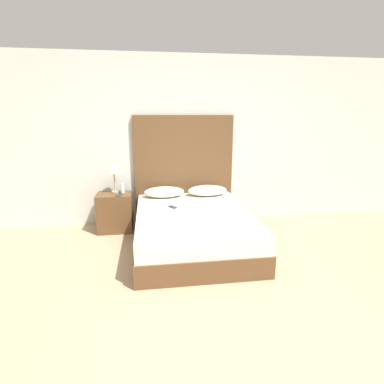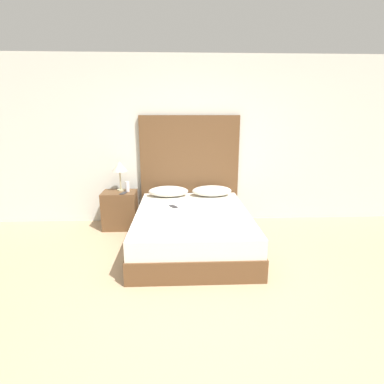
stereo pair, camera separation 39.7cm
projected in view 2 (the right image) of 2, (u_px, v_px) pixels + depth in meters
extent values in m
plane|color=tan|center=(210.00, 321.00, 2.67)|extent=(16.00, 16.00, 0.00)
cube|color=silver|center=(195.00, 141.00, 4.94)|extent=(10.00, 0.06, 2.70)
cube|color=brown|center=(192.00, 237.00, 4.17)|extent=(1.55, 2.03, 0.27)
cube|color=silver|center=(192.00, 220.00, 4.10)|extent=(1.52, 1.99, 0.23)
cube|color=brown|center=(190.00, 170.00, 4.98)|extent=(1.62, 0.05, 1.77)
ellipsoid|color=silver|center=(168.00, 191.00, 4.81)|extent=(0.64, 0.34, 0.17)
ellipsoid|color=silver|center=(212.00, 191.00, 4.84)|extent=(0.64, 0.34, 0.17)
cube|color=#232328|center=(173.00, 206.00, 4.29)|extent=(0.14, 0.16, 0.01)
cube|color=brown|center=(120.00, 210.00, 4.80)|extent=(0.53, 0.40, 0.60)
cylinder|color=tan|center=(121.00, 190.00, 4.80)|extent=(0.11, 0.11, 0.02)
cylinder|color=tan|center=(120.00, 180.00, 4.76)|extent=(0.02, 0.02, 0.30)
cone|color=beige|center=(120.00, 166.00, 4.70)|extent=(0.24, 0.24, 0.15)
cube|color=#232328|center=(123.00, 193.00, 4.63)|extent=(0.11, 0.16, 0.01)
cylinder|color=silver|center=(127.00, 187.00, 4.73)|extent=(0.06, 0.06, 0.16)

